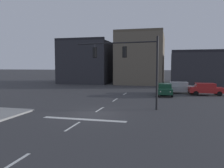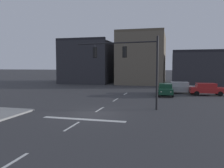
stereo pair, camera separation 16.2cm
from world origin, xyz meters
TOP-DOWN VIEW (x-y plane):
  - ground_plane at (0.00, 0.00)m, footprint 400.00×400.00m
  - stop_bar_paint at (0.00, -2.00)m, footprint 6.40×0.50m
  - lane_centreline at (0.00, 2.00)m, footprint 0.16×26.40m
  - signal_mast_near_side at (2.65, 3.34)m, footprint 7.88×0.95m
  - car_lot_nearside at (7.46, 16.68)m, footprint 4.54×2.14m
  - car_lot_middle at (10.80, 15.11)m, footprint 4.56×2.18m
  - car_lot_farside at (5.45, 13.30)m, footprint 2.16×4.55m
  - building_row at (-1.60, 33.90)m, footprint 36.57×13.37m

SIDE VIEW (x-z plane):
  - ground_plane at x=0.00m, z-range 0.00..0.00m
  - lane_centreline at x=0.00m, z-range 0.00..0.01m
  - stop_bar_paint at x=0.00m, z-range 0.00..0.01m
  - car_lot_nearside at x=7.46m, z-range 0.05..1.66m
  - car_lot_middle at x=10.80m, z-range 0.05..1.66m
  - car_lot_farside at x=5.45m, z-range 0.05..1.66m
  - signal_mast_near_side at x=2.65m, z-range 1.21..7.78m
  - building_row at x=-1.60m, z-range -1.00..10.13m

